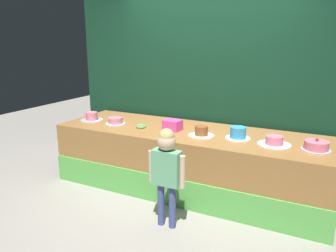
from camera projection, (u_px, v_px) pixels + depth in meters
ground_plane at (171, 205)px, 3.84m from camera, size 12.00×12.00×0.00m
stage_platform at (189, 160)px, 4.20m from camera, size 3.40×1.08×0.76m
curtain_backdrop at (209, 80)px, 4.51m from camera, size 4.11×0.08×2.64m
child_figure at (167, 165)px, 3.26m from camera, size 0.40×0.18×1.04m
pink_box at (173, 125)px, 4.12m from camera, size 0.22×0.19×0.13m
donut at (141, 126)px, 4.25m from camera, size 0.13×0.13×0.03m
cake_far_left at (92, 117)px, 4.63m from camera, size 0.31×0.31×0.12m
cake_left at (115, 121)px, 4.44m from camera, size 0.27×0.27×0.09m
cake_center_left at (201, 132)px, 3.88m from camera, size 0.30×0.30×0.12m
cake_center_right at (238, 133)px, 3.77m from camera, size 0.29×0.29×0.14m
cake_right at (274, 141)px, 3.55m from camera, size 0.36×0.36×0.10m
cake_far_right at (316, 146)px, 3.37m from camera, size 0.29×0.29×0.13m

